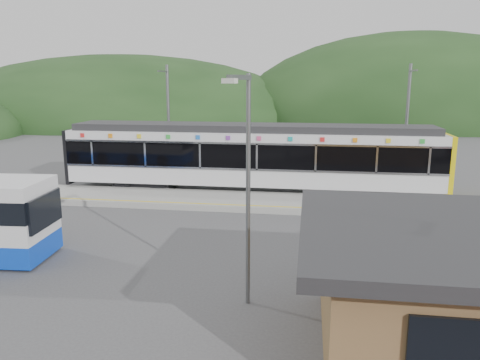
# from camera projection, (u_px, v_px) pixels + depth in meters

# --- Properties ---
(ground) EXTENTS (120.00, 120.00, 0.00)m
(ground) POSITION_uv_depth(u_px,v_px,m) (270.00, 225.00, 20.02)
(ground) COLOR #4C4C4F
(ground) RESTS_ON ground
(hills) EXTENTS (146.00, 149.00, 26.00)m
(hills) POSITION_uv_depth(u_px,v_px,m) (398.00, 200.00, 24.25)
(hills) COLOR #1E3D19
(hills) RESTS_ON ground
(platform) EXTENTS (26.00, 3.20, 0.30)m
(platform) POSITION_uv_depth(u_px,v_px,m) (276.00, 203.00, 23.18)
(platform) COLOR #9E9E99
(platform) RESTS_ON ground
(yellow_line) EXTENTS (26.00, 0.10, 0.01)m
(yellow_line) POSITION_uv_depth(u_px,v_px,m) (274.00, 206.00, 21.89)
(yellow_line) COLOR yellow
(yellow_line) RESTS_ON platform
(train) EXTENTS (20.44, 3.01, 3.74)m
(train) POSITION_uv_depth(u_px,v_px,m) (251.00, 155.00, 25.62)
(train) COLOR black
(train) RESTS_ON ground
(catenary_mast_west) EXTENTS (0.18, 1.80, 7.00)m
(catenary_mast_west) POSITION_uv_depth(u_px,v_px,m) (168.00, 121.00, 28.54)
(catenary_mast_west) COLOR slate
(catenary_mast_west) RESTS_ON ground
(catenary_mast_east) EXTENTS (0.18, 1.80, 7.00)m
(catenary_mast_east) POSITION_uv_depth(u_px,v_px,m) (407.00, 124.00, 26.54)
(catenary_mast_east) COLOR slate
(catenary_mast_east) RESTS_ON ground
(lamp_post) EXTENTS (0.49, 1.15, 6.27)m
(lamp_post) POSITION_uv_depth(u_px,v_px,m) (248.00, 173.00, 12.16)
(lamp_post) COLOR slate
(lamp_post) RESTS_ON ground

